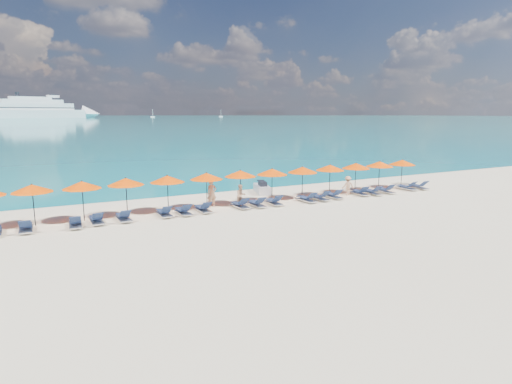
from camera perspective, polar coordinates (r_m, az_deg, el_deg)
name	(u,v)px	position (r m, az deg, el deg)	size (l,w,h in m)	color
ground	(281,222)	(23.53, 3.31, -4.06)	(1400.00, 1400.00, 0.00)	beige
sea	(46,117)	(679.79, -26.24, 8.94)	(1600.00, 1300.00, 0.01)	#1FA9B2
cruise_ship	(47,110)	(569.02, -26.10, 9.77)	(126.29, 44.26, 34.75)	white
sailboat_near	(153,117)	(603.29, -13.61, 9.75)	(5.79, 1.93, 10.61)	white
sailboat_far	(221,116)	(657.66, -4.70, 10.04)	(5.80, 1.93, 10.63)	white
jetski	(262,188)	(32.03, 0.81, 0.52)	(1.57, 2.59, 0.87)	#B8BAC2
beachgoer_a	(212,193)	(27.24, -5.91, -0.19)	(0.64, 0.42, 1.77)	tan
beachgoer_b	(241,196)	(27.29, -2.01, -0.48)	(0.69, 0.40, 1.43)	tan
beachgoer_c	(348,186)	(31.78, 12.14, 0.83)	(0.91, 0.42, 1.41)	tan
umbrella_1	(32,188)	(25.27, -27.70, 0.42)	(2.10, 2.10, 2.28)	black
umbrella_2	(82,185)	(25.29, -22.21, 0.86)	(2.10, 2.10, 2.28)	black
umbrella_3	(126,182)	(25.70, -16.98, 1.33)	(2.10, 2.10, 2.28)	black
umbrella_4	(167,179)	(26.13, -11.74, 1.71)	(2.10, 2.10, 2.28)	black
umbrella_5	(206,176)	(26.88, -6.62, 2.10)	(2.10, 2.10, 2.28)	black
umbrella_6	(240,174)	(27.90, -2.11, 2.47)	(2.10, 2.10, 2.28)	black
umbrella_7	(272,172)	(28.75, 2.17, 2.71)	(2.10, 2.10, 2.28)	black
umbrella_8	(303,170)	(29.93, 6.23, 2.97)	(2.10, 2.10, 2.28)	black
umbrella_9	(330,168)	(31.38, 9.85, 3.22)	(2.10, 2.10, 2.28)	black
umbrella_10	(356,166)	(32.82, 13.18, 3.41)	(2.10, 2.10, 2.28)	black
umbrella_11	(380,164)	(34.45, 16.16, 3.60)	(2.10, 2.10, 2.28)	black
umbrella_12	(402,162)	(36.22, 18.93, 3.76)	(2.10, 2.10, 2.28)	black
lounger_2	(26,227)	(24.49, -28.36, -4.18)	(0.63, 1.70, 0.66)	silver
lounger_3	(75,223)	(24.34, -22.94, -3.83)	(0.71, 1.73, 0.66)	silver
lounger_4	(97,220)	(24.69, -20.47, -3.46)	(0.64, 1.71, 0.66)	silver
lounger_5	(123,217)	(24.83, -17.25, -3.19)	(0.67, 1.72, 0.66)	silver
lounger_6	(164,213)	(25.28, -12.13, -2.71)	(0.64, 1.71, 0.66)	silver
lounger_7	(183,211)	(25.49, -9.67, -2.52)	(0.69, 1.72, 0.66)	silver
lounger_8	(203,208)	(25.99, -7.07, -2.19)	(0.67, 1.72, 0.66)	silver
lounger_9	(240,205)	(26.88, -2.16, -1.69)	(0.71, 1.73, 0.66)	silver
lounger_10	(257,203)	(27.23, 0.10, -1.53)	(0.64, 1.71, 0.66)	silver
lounger_11	(274,202)	(27.81, 2.39, -1.28)	(0.66, 1.71, 0.66)	silver
lounger_12	(307,199)	(28.89, 6.78, -0.90)	(0.76, 1.75, 0.66)	silver
lounger_13	(320,197)	(29.54, 8.47, -0.69)	(0.78, 1.75, 0.66)	silver
lounger_14	(333,195)	(30.37, 10.27, -0.44)	(0.65, 1.71, 0.66)	silver
lounger_15	(360,192)	(31.96, 13.66, -0.03)	(0.79, 1.75, 0.66)	silver
lounger_16	(373,192)	(32.38, 15.28, 0.03)	(0.75, 1.74, 0.66)	silver
lounger_17	(385,190)	(33.36, 16.86, 0.25)	(0.66, 1.72, 0.66)	silver
lounger_18	(407,187)	(35.20, 19.44, 0.62)	(0.75, 1.74, 0.66)	silver
lounger_19	(418,186)	(35.91, 20.85, 0.72)	(0.66, 1.72, 0.66)	silver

